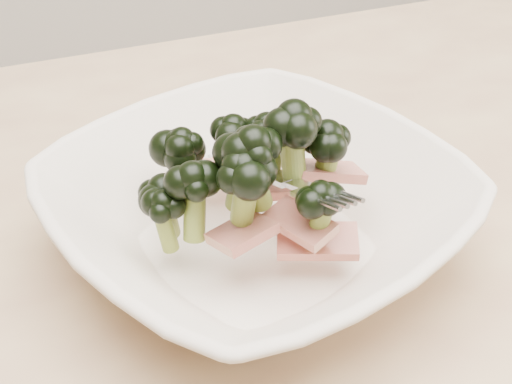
% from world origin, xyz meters
% --- Properties ---
extents(dining_table, '(1.20, 0.80, 0.75)m').
position_xyz_m(dining_table, '(0.00, 0.00, 0.65)').
color(dining_table, tan).
rests_on(dining_table, ground).
extents(broccoli_dish, '(0.34, 0.34, 0.12)m').
position_xyz_m(broccoli_dish, '(-0.03, 0.04, 0.79)').
color(broccoli_dish, beige).
rests_on(broccoli_dish, dining_table).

